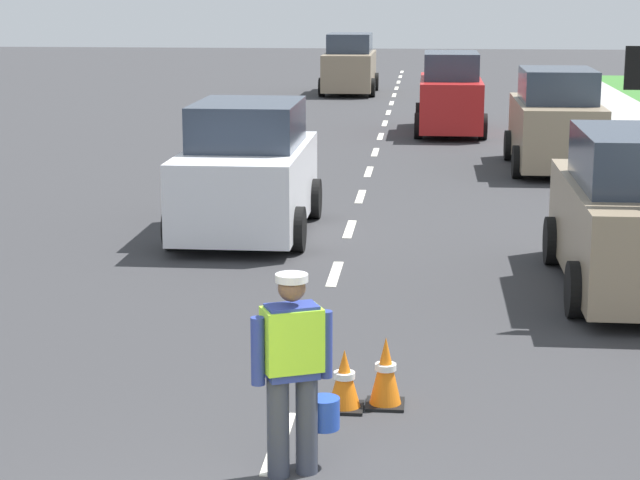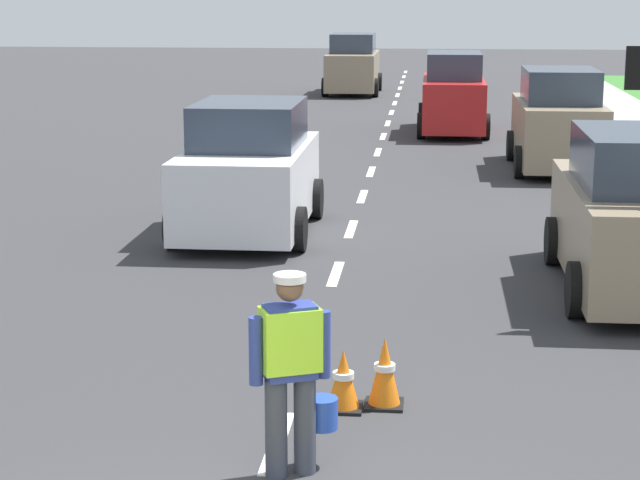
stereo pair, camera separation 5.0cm
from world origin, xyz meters
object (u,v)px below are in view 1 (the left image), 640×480
Objects in this scene: car_parked_far at (555,123)px; car_parked_curbside at (639,217)px; road_worker at (295,364)px; car_oncoming_third at (350,66)px; car_oncoming_lead at (248,173)px; traffic_cone_far at (344,380)px; traffic_cone_near at (386,372)px; car_outgoing_far at (450,96)px.

car_parked_curbside is at bearing -90.08° from car_parked_far.
road_worker is 34.31m from car_oncoming_third.
car_oncoming_third is (-0.08, 25.01, 0.06)m from car_oncoming_lead.
car_oncoming_third reaches higher than car_oncoming_lead.
car_oncoming_third is at bearing 101.37° from car_parked_curbside.
road_worker is 16.78m from car_parked_far.
car_oncoming_third is at bearing 93.83° from traffic_cone_far.
car_oncoming_lead is 9.04m from car_parked_far.
car_parked_curbside is (3.75, 6.13, 0.04)m from road_worker.
traffic_cone_near reaches higher than traffic_cone_far.
car_oncoming_lead reaches higher than traffic_cone_far.
car_outgoing_far is 1.01× the size of car_parked_curbside.
car_parked_far is 0.94× the size of car_oncoming_third.
car_outgoing_far is (1.62, 22.61, 0.08)m from road_worker.
car_parked_curbside is at bearing 58.54° from road_worker.
car_parked_far is 0.94× the size of car_outgoing_far.
road_worker reaches higher than traffic_cone_near.
car_oncoming_lead is at bearing 101.17° from road_worker.
car_parked_far is (3.10, 14.75, 0.68)m from traffic_cone_near.
car_oncoming_lead is at bearing -104.46° from car_outgoing_far.
car_oncoming_third is 1.00× the size of car_parked_curbside.
car_parked_curbside is at bearing -82.64° from car_outgoing_far.
traffic_cone_far is (0.29, 1.48, -0.64)m from road_worker.
traffic_cone_far is at bearing -74.75° from car_oncoming_lead.
car_oncoming_third reaches higher than car_parked_far.
car_outgoing_far is (0.95, 21.01, 0.68)m from traffic_cone_near.
road_worker is 0.38× the size of car_parked_curbside.
car_outgoing_far is (1.33, 21.13, 0.72)m from traffic_cone_far.
road_worker is 0.41× the size of car_parked_far.
car_parked_far is at bearing 89.92° from car_parked_curbside.
car_parked_far is 0.94× the size of car_parked_curbside.
road_worker is at bearing -78.83° from car_oncoming_lead.
car_parked_far reaches higher than traffic_cone_near.
car_parked_far reaches higher than road_worker.
car_parked_far is at bearing 76.85° from traffic_cone_far.
car_oncoming_lead is 25.01m from car_oncoming_third.
road_worker is 7.19m from car_parked_curbside.
traffic_cone_near is 0.15× the size of car_oncoming_third.
car_oncoming_lead reaches higher than traffic_cone_near.
road_worker is 1.84m from traffic_cone_near.
car_parked_far is at bearing -72.43° from car_oncoming_third.
traffic_cone_far is 5.83m from car_parked_curbside.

